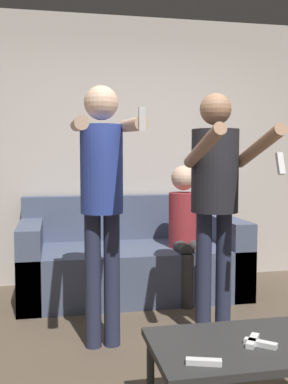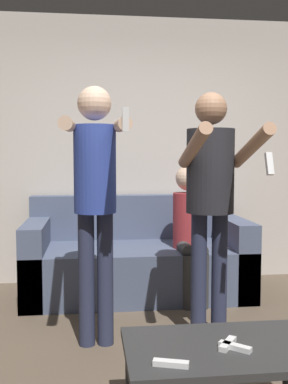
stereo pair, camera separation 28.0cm
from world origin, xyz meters
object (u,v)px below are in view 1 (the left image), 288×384
Objects in this scene: person_seated at (186,225)px; remote_far at (253,341)px; person_standing_right at (216,186)px; couch at (132,261)px; remote_mid at (261,343)px; person_standing_left at (102,186)px; remote_near at (204,362)px; coffee_table at (248,351)px.

remote_far is at bearing -97.39° from person_seated.
person_standing_right is 12.09× the size of remote_far.
couch reaches higher than remote_mid.
person_standing_right is 12.61× the size of remote_mid.
couch is 1.16× the size of person_standing_left.
remote_mid is (0.32, 0.13, 0.00)m from remote_near.
person_standing_left reaches higher than remote_far.
person_standing_right reaches higher than remote_far.
person_seated is at bearing 47.17° from person_standing_left.
person_standing_right is 1.43× the size of person_seated.
remote_mid is (-0.23, -2.00, -0.24)m from person_seated.
couch is at bearing 95.54° from remote_mid.
remote_near is at bearing -112.13° from person_standing_right.
person_standing_left reaches higher than remote_mid.
coffee_table is 5.97× the size of remote_near.
remote_near is at bearing -151.26° from remote_far.
couch is 2.21m from coffee_table.
person_seated is 7.85× the size of remote_near.
person_standing_left reaches higher than coffee_table.
remote_near is (-0.55, -2.12, -0.24)m from person_seated.
remote_mid is (0.22, -2.25, 0.13)m from couch.
couch reaches higher than remote_far.
person_standing_right is (0.40, -1.16, 0.78)m from couch.
coffee_table is at bearing 136.81° from remote_far.
person_standing_left is 1.02× the size of person_standing_right.
person_standing_right is at bearing -71.18° from couch.
person_standing_left is 0.79m from person_standing_right.
remote_far is (-0.25, -1.96, -0.24)m from person_seated.
remote_mid is at bearing 21.73° from remote_near.
couch is 0.63m from person_seated.
couch is 14.30× the size of remote_far.
coffee_table is (-0.27, -1.95, -0.29)m from person_seated.
remote_far reaches higher than coffee_table.
coffee_table is (-0.21, -1.04, -0.71)m from person_standing_right.
remote_mid is (0.61, -1.09, -0.67)m from person_standing_left.
couch reaches higher than coffee_table.
remote_mid is at bearing -52.29° from coffee_table.
remote_near is at bearing -148.03° from coffee_table.
person_standing_right is (0.79, 0.00, -0.01)m from person_standing_left.
person_standing_left is at bearing -108.78° from couch.
coffee_table is at bearing -97.85° from person_seated.
person_seated is 8.46× the size of remote_far.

